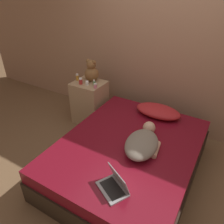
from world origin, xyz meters
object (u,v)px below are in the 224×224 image
object	(u,v)px
teddy_bear	(92,72)
bottle_pink	(95,86)
pillow	(158,111)
laptop	(115,185)
bottle_amber	(77,77)
person_lying	(143,142)
bottle_white	(87,83)
bottle_green	(94,83)
bottle_red	(81,81)

from	to	relation	value
teddy_bear	bottle_pink	bearing A→B (deg)	-44.95
teddy_bear	bottle_pink	xyz separation A→B (m)	(0.20, -0.20, -0.11)
pillow	laptop	distance (m)	1.41
bottle_amber	teddy_bear	bearing A→B (deg)	26.68
person_lying	laptop	xyz separation A→B (m)	(0.01, -0.65, -0.03)
bottle_white	bottle_green	bearing A→B (deg)	25.96
bottle_pink	bottle_green	bearing A→B (deg)	132.68
teddy_bear	bottle_red	size ratio (longest dim) A/B	3.53
bottle_pink	person_lying	bearing A→B (deg)	-29.64
person_lying	bottle_green	size ratio (longest dim) A/B	8.47
laptop	bottle_white	size ratio (longest dim) A/B	5.54
pillow	bottle_red	distance (m)	1.25
teddy_bear	laptop	bearing A→B (deg)	-49.14
pillow	laptop	xyz separation A→B (m)	(0.11, -1.40, -0.02)
teddy_bear	bottle_green	xyz separation A→B (m)	(0.13, -0.12, -0.11)
bottle_amber	bottle_white	xyz separation A→B (m)	(0.23, -0.07, -0.02)
bottle_amber	bottle_red	distance (m)	0.16
bottle_red	laptop	bearing A→B (deg)	-43.41
person_lying	bottle_green	distance (m)	1.32
laptop	bottle_pink	xyz separation A→B (m)	(-1.05, 1.24, 0.25)
person_lying	laptop	world-z (taller)	laptop
laptop	person_lying	bearing A→B (deg)	119.41
bottle_white	pillow	bearing A→B (deg)	6.56
laptop	bottle_white	xyz separation A→B (m)	(-1.22, 1.27, 0.24)
person_lying	bottle_red	distance (m)	1.46
bottle_pink	bottle_green	xyz separation A→B (m)	(-0.07, 0.08, 0.01)
bottle_amber	pillow	bearing A→B (deg)	2.57
person_lying	bottle_white	bearing A→B (deg)	144.57
person_lying	bottle_pink	xyz separation A→B (m)	(-1.04, 0.59, 0.22)
bottle_red	teddy_bear	bearing A→B (deg)	69.47
pillow	bottle_green	distance (m)	1.04
bottle_amber	bottle_pink	size ratio (longest dim) A/B	1.47
bottle_red	bottle_white	bearing A→B (deg)	12.70
person_lying	teddy_bear	xyz separation A→B (m)	(-1.24, 0.79, 0.33)
person_lying	teddy_bear	bearing A→B (deg)	139.13
pillow	bottle_pink	size ratio (longest dim) A/B	8.57
bottle_pink	teddy_bear	bearing A→B (deg)	135.05
pillow	bottle_pink	bearing A→B (deg)	-170.46
pillow	bottle_pink	world-z (taller)	bottle_pink
teddy_bear	bottle_green	size ratio (longest dim) A/B	4.10
bottle_pink	laptop	bearing A→B (deg)	-49.88
bottle_white	bottle_pink	bearing A→B (deg)	-9.89
teddy_bear	person_lying	bearing A→B (deg)	-32.58
person_lying	bottle_pink	size ratio (longest dim) A/B	9.72
person_lying	bottle_amber	world-z (taller)	bottle_amber
pillow	person_lying	bearing A→B (deg)	-82.69
person_lying	bottle_amber	distance (m)	1.62
laptop	bottle_green	xyz separation A→B (m)	(-1.12, 1.32, 0.25)
person_lying	laptop	bearing A→B (deg)	-97.38
pillow	laptop	size ratio (longest dim) A/B	1.79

